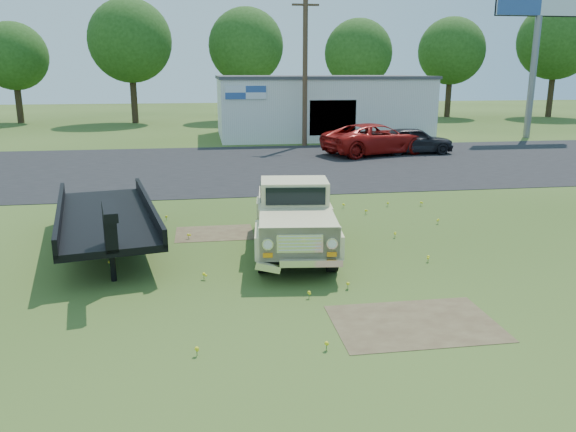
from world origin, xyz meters
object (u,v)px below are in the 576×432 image
object	(u,v)px
vintage_pickup_truck	(294,215)
dark_sedan	(414,140)
billboard	(540,7)
red_pickup	(376,139)
flatbed_trailer	(106,212)

from	to	relation	value
vintage_pickup_truck	dark_sedan	xyz separation A→B (m)	(9.38, 16.14, -0.20)
billboard	vintage_pickup_truck	world-z (taller)	billboard
red_pickup	dark_sedan	world-z (taller)	red_pickup
dark_sedan	red_pickup	bearing A→B (deg)	88.19
vintage_pickup_truck	flatbed_trailer	xyz separation A→B (m)	(-4.81, 1.04, 0.01)
billboard	flatbed_trailer	world-z (taller)	billboard
billboard	red_pickup	distance (m)	16.15
billboard	flatbed_trailer	distance (m)	33.62
vintage_pickup_truck	flatbed_trailer	world-z (taller)	flatbed_trailer
dark_sedan	flatbed_trailer	bearing A→B (deg)	137.23
flatbed_trailer	red_pickup	distance (m)	19.38
vintage_pickup_truck	red_pickup	world-z (taller)	vintage_pickup_truck
dark_sedan	billboard	bearing A→B (deg)	-58.90
flatbed_trailer	dark_sedan	world-z (taller)	flatbed_trailer
flatbed_trailer	dark_sedan	bearing A→B (deg)	35.61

